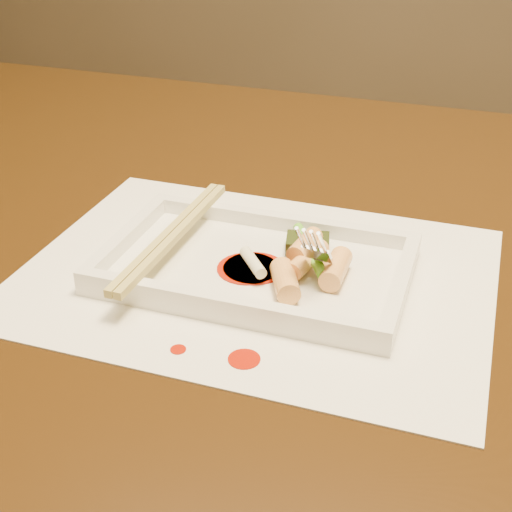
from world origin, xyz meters
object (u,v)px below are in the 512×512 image
(fork, at_px, (345,191))
(placemat, at_px, (256,275))
(table, at_px, (260,323))
(chopstick_a, at_px, (168,234))
(plate_base, at_px, (256,270))

(fork, bearing_deg, placemat, -165.58)
(table, relative_size, chopstick_a, 6.70)
(placemat, relative_size, fork, 2.86)
(placemat, bearing_deg, plate_base, 63.43)
(chopstick_a, bearing_deg, placemat, -0.00)
(placemat, relative_size, chopstick_a, 1.91)
(fork, bearing_deg, chopstick_a, -173.25)
(table, relative_size, placemat, 3.50)
(plate_base, height_order, fork, fork)
(table, height_order, placemat, placemat)
(table, bearing_deg, chopstick_a, -133.38)
(table, xyz_separation_m, plate_base, (0.02, -0.07, 0.11))
(placemat, distance_m, fork, 0.11)
(table, height_order, fork, fork)
(table, xyz_separation_m, fork, (0.09, -0.05, 0.18))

